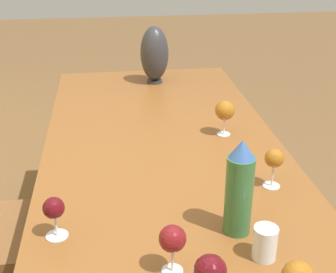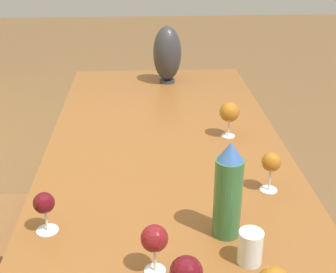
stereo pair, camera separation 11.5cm
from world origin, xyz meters
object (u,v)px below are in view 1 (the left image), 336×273
wine_glass_7 (274,159)px  wine_glass_6 (54,210)px  water_bottle (239,189)px  wine_glass_2 (212,272)px  wine_glass_5 (172,240)px  water_tumbler (265,243)px  wine_glass_4 (225,111)px  vase (154,54)px

wine_glass_7 → wine_glass_6: bearing=104.8°
water_bottle → wine_glass_2: (-0.28, 0.14, -0.04)m
wine_glass_5 → wine_glass_7: same height
water_tumbler → water_bottle: bearing=18.5°
water_tumbler → wine_glass_4: 0.78m
vase → wine_glass_6: (-1.32, 0.42, -0.07)m
water_bottle → wine_glass_6: 0.52m
wine_glass_2 → wine_glass_6: size_ratio=1.14×
wine_glass_4 → wine_glass_7: wine_glass_4 is taller
wine_glass_7 → water_tumbler: bearing=158.0°
water_bottle → water_tumbler: (-0.12, -0.04, -0.09)m
wine_glass_2 → wine_glass_4: bearing=-15.5°
vase → wine_glass_2: 1.63m
water_bottle → wine_glass_5: 0.26m
water_bottle → wine_glass_4: size_ratio=1.96×
water_bottle → wine_glass_5: bearing=125.3°
water_bottle → wine_glass_6: water_bottle is taller
water_tumbler → wine_glass_2: size_ratio=0.65×
water_tumbler → wine_glass_2: 0.24m
water_tumbler → wine_glass_5: 0.26m
wine_glass_4 → wine_glass_5: bearing=157.6°
vase → wine_glass_7: size_ratio=2.21×
wine_glass_7 → vase: bearing=13.6°
wine_glass_4 → wine_glass_5: 0.86m
wine_glass_6 → wine_glass_5: bearing=-121.5°
wine_glass_4 → wine_glass_6: (-0.61, 0.63, -0.02)m
wine_glass_6 → wine_glass_7: (0.18, -0.69, 0.01)m
vase → wine_glass_5: vase is taller
vase → wine_glass_2: size_ratio=2.13×
wine_glass_6 → wine_glass_4: bearing=-46.1°
vase → water_bottle: bearing=-176.1°
wine_glass_4 → wine_glass_6: size_ratio=1.17×
vase → wine_glass_7: bearing=-166.4°
wine_glass_4 → wine_glass_6: wine_glass_4 is taller
vase → wine_glass_4: bearing=-163.2°
wine_glass_5 → wine_glass_4: bearing=-22.4°
wine_glass_4 → vase: bearing=16.8°
vase → wine_glass_4: size_ratio=2.07×
water_bottle → wine_glass_4: bearing=-10.5°
water_tumbler → wine_glass_4: (0.77, -0.08, 0.06)m
wine_glass_4 → wine_glass_6: 0.88m
vase → wine_glass_6: vase is taller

